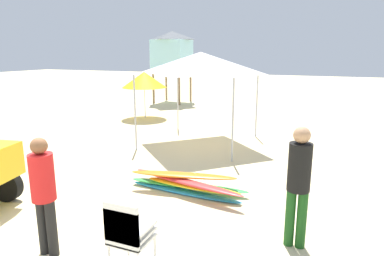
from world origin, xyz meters
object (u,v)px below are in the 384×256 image
Objects in this scene: lifeguard_near_center at (43,189)px; beach_umbrella_left at (144,80)px; lifeguard_near_left at (299,179)px; lifeguard_tower at (172,52)px; stacked_plastic_chairs at (127,231)px; popup_canopy at (201,63)px; surfboard_pile at (187,184)px.

beach_umbrella_left reaches higher than lifeguard_near_center.
lifeguard_near_left is 14.84m from lifeguard_tower.
lifeguard_near_left is 0.46× the size of lifeguard_tower.
stacked_plastic_chairs is 0.61× the size of lifeguard_near_center.
lifeguard_near_center is at bearing -70.88° from lifeguard_tower.
lifeguard_near_left reaches higher than lifeguard_near_center.
popup_canopy is 1.48× the size of beach_umbrella_left.
beach_umbrella_left is at bearing 141.52° from popup_canopy.
surfboard_pile is 1.52× the size of lifeguard_near_center.
surfboard_pile is 1.43× the size of lifeguard_near_left.
popup_canopy is 8.86m from lifeguard_tower.
lifeguard_tower is (-6.10, 13.87, 2.17)m from stacked_plastic_chairs.
beach_umbrella_left is at bearing -78.69° from lifeguard_tower.
stacked_plastic_chairs reaches higher than surfboard_pile.
surfboard_pile is 8.36m from beach_umbrella_left.
popup_canopy reaches higher than lifeguard_near_center.
lifeguard_near_center is 14.85m from lifeguard_tower.
beach_umbrella_left is (-5.18, 9.26, 1.03)m from stacked_plastic_chairs.
lifeguard_near_left reaches higher than surfboard_pile.
lifeguard_near_center is 0.85× the size of beach_umbrella_left.
popup_canopy is 0.75× the size of lifeguard_tower.
beach_umbrella_left is at bearing 112.76° from lifeguard_near_center.
surfboard_pile is at bearing -53.94° from beach_umbrella_left.
lifeguard_near_center is 0.58× the size of popup_canopy.
surfboard_pile is 4.51m from popup_canopy.
lifeguard_tower is at bearing 117.11° from surfboard_pile.
popup_canopy is (-3.35, 4.84, 1.43)m from lifeguard_near_left.
lifeguard_tower reaches higher than beach_umbrella_left.
stacked_plastic_chairs is at bearing -76.78° from popup_canopy.
beach_umbrella_left is (-3.90, 9.31, 0.67)m from lifeguard_near_center.
lifeguard_near_center is at bearing -154.07° from lifeguard_near_left.
popup_canopy reaches higher than stacked_plastic_chairs.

